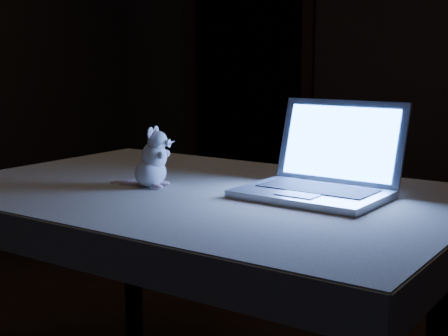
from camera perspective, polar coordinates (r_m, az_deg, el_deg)
The scene contains 6 objects.
back_wall at distance 4.61m, azimuth 14.77°, elevation 10.70°, with size 4.50×0.04×2.60m, color black.
doorway at distance 4.99m, azimuth 2.15°, elevation 8.21°, with size 1.06×0.36×2.13m, color black, non-canonical shape.
table at distance 2.11m, azimuth -1.91°, elevation -12.69°, with size 1.48×0.95×0.79m, color black, non-canonical shape.
tablecloth at distance 2.04m, azimuth -2.52°, elevation -3.03°, with size 1.59×1.06×0.10m, color beige, non-canonical shape.
laptop at distance 1.85m, azimuth 7.79°, elevation 1.58°, with size 0.41×0.36×0.28m, color #AEAFB3, non-canonical shape.
plush_mouse at distance 2.01m, azimuth -6.51°, elevation 0.95°, with size 0.14×0.14×0.19m, color silver, non-canonical shape.
Camera 1 is at (1.09, -1.98, 1.20)m, focal length 52.00 mm.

